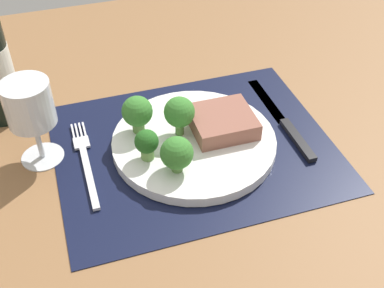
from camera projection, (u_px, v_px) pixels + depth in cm
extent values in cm
cube|color=brown|center=(194.00, 155.00, 77.29)|extent=(140.00, 110.00, 3.00)
cube|color=black|center=(194.00, 147.00, 76.20)|extent=(42.10, 34.12, 0.30)
cylinder|color=white|center=(194.00, 142.00, 75.57)|extent=(25.11, 25.11, 1.60)
cube|color=#8C5647|center=(222.00, 122.00, 75.88)|extent=(9.51, 8.92, 2.73)
cylinder|color=#6B994C|center=(148.00, 153.00, 71.25)|extent=(1.93, 1.93, 1.63)
sphere|color=#235B1E|center=(147.00, 141.00, 69.73)|extent=(3.50, 3.50, 3.50)
cylinder|color=#5B8942|center=(180.00, 128.00, 75.17)|extent=(1.32, 1.32, 2.19)
sphere|color=#387A2D|center=(179.00, 112.00, 73.14)|extent=(4.68, 4.68, 4.68)
cylinder|color=#5B8942|center=(139.00, 126.00, 75.80)|extent=(1.87, 1.87, 1.80)
sphere|color=#387A2D|center=(137.00, 111.00, 73.89)|extent=(4.72, 4.72, 4.72)
cylinder|color=#5B8942|center=(177.00, 167.00, 69.48)|extent=(1.63, 1.63, 1.23)
sphere|color=#387A2D|center=(177.00, 153.00, 67.76)|extent=(4.71, 4.71, 4.71)
cube|color=silver|center=(89.00, 177.00, 70.72)|extent=(1.00, 13.00, 0.50)
cube|color=silver|center=(81.00, 143.00, 76.30)|extent=(2.40, 2.60, 0.40)
cube|color=silver|center=(73.00, 132.00, 78.31)|extent=(0.30, 3.60, 0.35)
cube|color=silver|center=(77.00, 131.00, 78.45)|extent=(0.30, 3.60, 0.35)
cube|color=silver|center=(81.00, 130.00, 78.59)|extent=(0.30, 3.60, 0.35)
cube|color=silver|center=(84.00, 130.00, 78.72)|extent=(0.30, 3.60, 0.35)
cube|color=black|center=(298.00, 140.00, 76.65)|extent=(1.40, 10.00, 0.80)
cube|color=silver|center=(267.00, 99.00, 85.04)|extent=(1.80, 13.00, 0.30)
cylinder|color=silver|center=(43.00, 156.00, 74.50)|extent=(6.40, 6.40, 0.40)
cylinder|color=silver|center=(38.00, 139.00, 72.25)|extent=(0.80, 0.80, 6.43)
cylinder|color=silver|center=(28.00, 104.00, 67.96)|extent=(6.84, 6.84, 6.56)
cylinder|color=#560C19|center=(31.00, 113.00, 69.08)|extent=(6.02, 6.02, 3.18)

